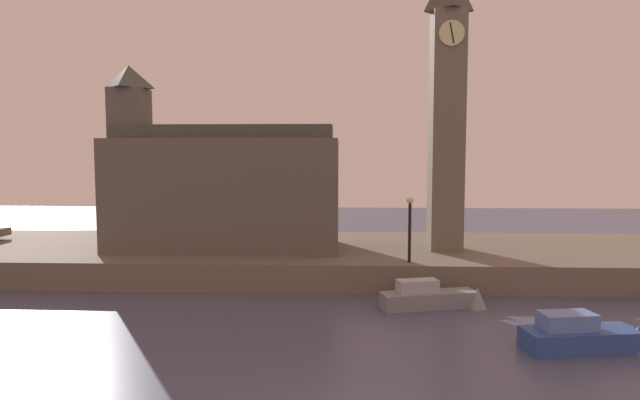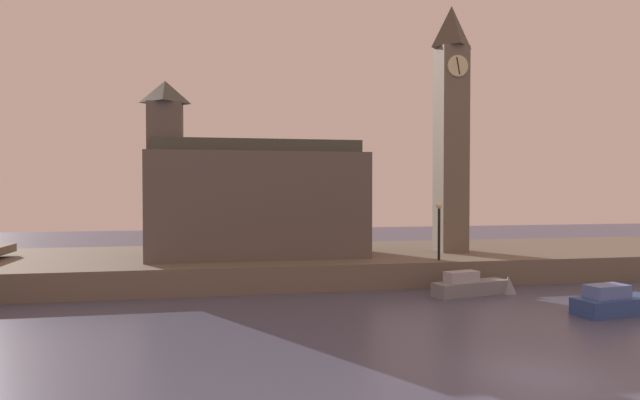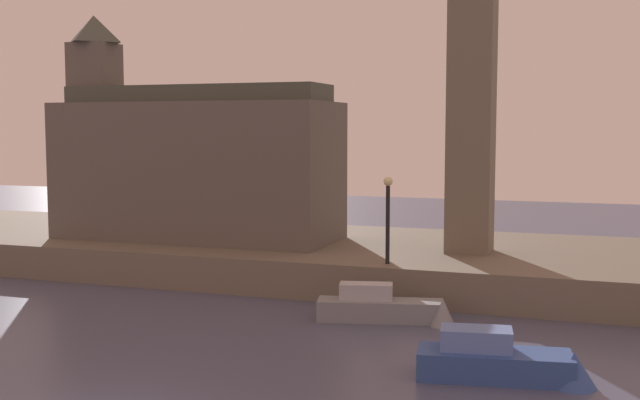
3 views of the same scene
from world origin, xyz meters
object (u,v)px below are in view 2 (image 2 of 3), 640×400
streetlamp (439,224)px  boat_tour_blue (624,303)px  parliament_hall (251,198)px  boat_cruiser_grey (477,286)px  clock_tower (451,125)px

streetlamp → boat_tour_blue: 10.41m
parliament_hall → streetlamp: (10.83, -3.93, -1.48)m
parliament_hall → boat_cruiser_grey: (11.74, -6.94, -4.66)m
clock_tower → boat_tour_blue: (3.01, -12.23, -9.47)m
clock_tower → boat_tour_blue: 15.76m
parliament_hall → boat_tour_blue: size_ratio=2.70×
boat_cruiser_grey → boat_tour_blue: boat_tour_blue is taller
boat_cruiser_grey → boat_tour_blue: (4.63, -5.21, 0.03)m
parliament_hall → boat_cruiser_grey: size_ratio=2.62×
clock_tower → streetlamp: 7.89m
clock_tower → streetlamp: (-2.53, -4.00, -6.31)m
parliament_hall → boat_cruiser_grey: parliament_hall is taller
boat_cruiser_grey → clock_tower: bearing=77.0°
parliament_hall → clock_tower: bearing=0.3°
clock_tower → parliament_hall: 14.21m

